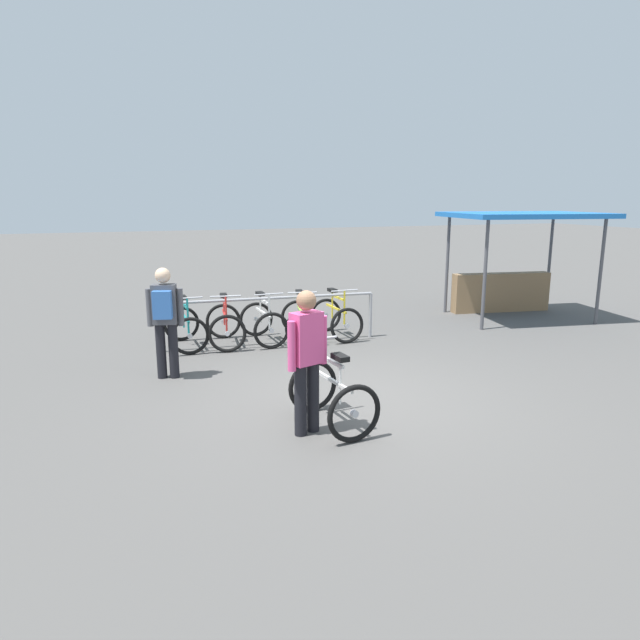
% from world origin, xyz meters
% --- Properties ---
extents(ground_plane, '(80.00, 80.00, 0.00)m').
position_xyz_m(ground_plane, '(0.00, 0.00, 0.00)').
color(ground_plane, '#514F4C').
extents(bike_rack_rail, '(3.90, 0.32, 0.88)m').
position_xyz_m(bike_rack_rail, '(-0.26, 3.12, 0.68)').
color(bike_rack_rail, '#99999E').
rests_on(bike_rack_rail, ground).
extents(racked_bike_teal, '(0.68, 1.13, 0.98)m').
position_xyz_m(racked_bike_teal, '(-1.75, 3.40, 0.37)').
color(racked_bike_teal, black).
rests_on(racked_bike_teal, ground).
extents(racked_bike_red, '(0.79, 1.19, 0.98)m').
position_xyz_m(racked_bike_red, '(-1.05, 3.35, 0.37)').
color(racked_bike_red, black).
rests_on(racked_bike_red, ground).
extents(racked_bike_white, '(0.69, 1.10, 0.97)m').
position_xyz_m(racked_bike_white, '(-0.35, 3.30, 0.37)').
color(racked_bike_white, black).
rests_on(racked_bike_white, ground).
extents(racked_bike_lime, '(0.88, 1.21, 0.97)m').
position_xyz_m(racked_bike_lime, '(0.35, 3.25, 0.37)').
color(racked_bike_lime, black).
rests_on(racked_bike_lime, ground).
extents(racked_bike_yellow, '(0.69, 1.12, 0.97)m').
position_xyz_m(racked_bike_yellow, '(1.05, 3.21, 0.37)').
color(racked_bike_yellow, black).
rests_on(racked_bike_yellow, ground).
extents(featured_bicycle, '(0.78, 1.24, 1.09)m').
position_xyz_m(featured_bicycle, '(-0.60, -0.62, 0.49)').
color(featured_bicycle, black).
rests_on(featured_bicycle, ground).
extents(person_with_featured_bike, '(0.50, 0.30, 1.64)m').
position_xyz_m(person_with_featured_bike, '(-0.92, -0.84, 0.91)').
color(person_with_featured_bike, black).
rests_on(person_with_featured_bike, ground).
extents(pedestrian_with_backpack, '(0.51, 0.40, 1.64)m').
position_xyz_m(pedestrian_with_backpack, '(-2.21, 1.74, 0.94)').
color(pedestrian_with_backpack, black).
rests_on(pedestrian_with_backpack, ground).
extents(market_stall, '(3.42, 2.75, 2.30)m').
position_xyz_m(market_stall, '(5.52, 3.78, 1.39)').
color(market_stall, '#4C4C51').
rests_on(market_stall, ground).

